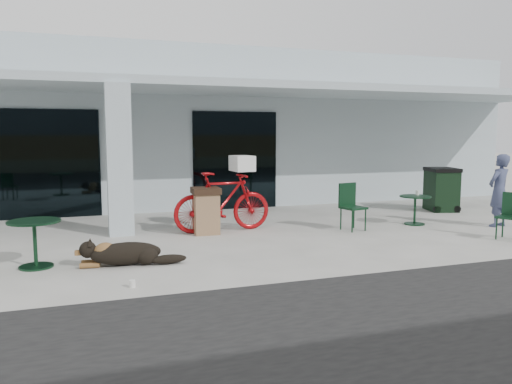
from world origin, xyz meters
name	(u,v)px	position (x,y,z in m)	size (l,w,h in m)	color
ground	(219,254)	(0.00, 0.00, 0.00)	(80.00, 80.00, 0.00)	beige
building	(153,129)	(0.00, 8.50, 2.25)	(22.00, 7.00, 4.50)	#AFC1C7
storefront_glass_left	(41,164)	(-3.20, 4.98, 1.35)	(2.80, 0.06, 2.70)	black
storefront_glass_right	(235,161)	(1.80, 4.98, 1.35)	(2.40, 0.06, 2.70)	black
column	(119,160)	(-1.50, 2.30, 1.56)	(0.50, 0.50, 3.12)	#AFC1C7
overhang	(179,86)	(0.00, 3.60, 3.21)	(22.00, 2.80, 0.18)	#AFC1C7
bicycle	(223,202)	(0.59, 1.90, 0.65)	(0.61, 2.15, 1.29)	#A40D11
laundry_basket	(242,163)	(1.04, 1.93, 1.46)	(0.56, 0.42, 0.33)	white
dog	(126,252)	(-1.60, -0.27, 0.21)	(1.28, 0.43, 0.43)	black
cup_near_dog	(132,284)	(-1.62, -1.50, 0.05)	(0.08, 0.08, 0.10)	white
cafe_table_near	(35,244)	(-2.96, 0.05, 0.38)	(0.80, 0.80, 0.75)	#12351E
cafe_table_far	(415,210)	(5.03, 1.26, 0.33)	(0.71, 0.71, 0.67)	#12351E
cafe_chair_far_a	(353,207)	(3.32, 1.11, 0.51)	(0.46, 0.51, 1.02)	#12351E
cafe_chair_far_b	(509,216)	(5.76, -0.74, 0.46)	(0.42, 0.46, 0.93)	#12351E
person	(499,190)	(6.65, 0.44, 0.82)	(0.60, 0.39, 1.65)	#3C4365
cup_on_table	(417,193)	(5.17, 1.37, 0.73)	(0.08, 0.08, 0.11)	white
trash_receptacle	(206,211)	(0.20, 1.80, 0.49)	(0.57, 0.57, 0.98)	#8C6949
wheeled_bin	(441,189)	(7.02, 2.80, 0.59)	(0.72, 0.92, 1.17)	black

